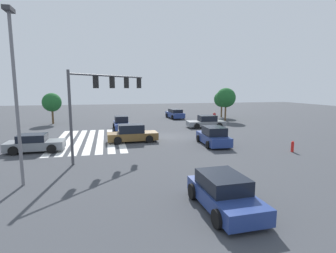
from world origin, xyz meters
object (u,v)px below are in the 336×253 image
at_px(car_2, 121,124).
at_px(traffic_signal_mast, 103,92).
at_px(tree_corner_c, 222,99).
at_px(car_1, 35,143).
at_px(car_3, 132,134).
at_px(fire_hydrant, 292,146).
at_px(car_6, 224,193).
at_px(street_light_pole_a, 15,84).
at_px(car_0, 213,136).
at_px(pedestrian, 214,117).
at_px(tree_corner_a, 52,102).
at_px(car_4, 206,122).
at_px(car_5, 175,114).
at_px(tree_corner_b, 226,98).

bearing_deg(car_2, traffic_signal_mast, -9.86).
relative_size(car_2, tree_corner_c, 0.98).
height_order(traffic_signal_mast, car_1, traffic_signal_mast).
relative_size(traffic_signal_mast, car_2, 1.42).
relative_size(car_3, fire_hydrant, 5.34).
height_order(car_6, tree_corner_c, tree_corner_c).
relative_size(car_2, street_light_pole_a, 0.49).
xyz_separation_m(car_1, tree_corner_c, (-19.27, 24.56, 2.37)).
height_order(car_0, pedestrian, pedestrian).
relative_size(street_light_pole_a, fire_hydrant, 10.08).
height_order(car_2, fire_hydrant, car_2).
height_order(car_0, tree_corner_a, tree_corner_a).
height_order(traffic_signal_mast, fire_hydrant, traffic_signal_mast).
xyz_separation_m(car_3, street_light_pole_a, (9.72, -6.50, 4.40)).
distance_m(car_4, car_6, 22.63).
bearing_deg(car_4, fire_hydrant, 100.60).
xyz_separation_m(car_4, street_light_pole_a, (16.54, -16.46, 4.45)).
relative_size(car_4, pedestrian, 2.93).
distance_m(traffic_signal_mast, fire_hydrant, 14.96).
bearing_deg(car_0, pedestrian, -20.18).
height_order(car_0, car_1, car_0).
distance_m(car_5, fire_hydrant, 24.41).
bearing_deg(tree_corner_c, tree_corner_a, -84.72).
height_order(traffic_signal_mast, car_4, traffic_signal_mast).
bearing_deg(fire_hydrant, car_2, -139.19).
bearing_deg(car_5, tree_corner_c, -96.21).
xyz_separation_m(car_2, car_6, (22.01, 2.92, -0.04)).
relative_size(car_0, tree_corner_b, 0.92).
xyz_separation_m(traffic_signal_mast, car_4, (-11.28, 12.36, -3.95)).
height_order(car_0, car_5, car_0).
bearing_deg(car_6, street_light_pole_a, -119.82).
bearing_deg(fire_hydrant, street_light_pole_a, -80.78).
distance_m(tree_corner_b, tree_corner_c, 4.95).
bearing_deg(tree_corner_a, fire_hydrant, 44.67).
relative_size(car_3, tree_corner_b, 0.93).
relative_size(car_6, tree_corner_b, 0.85).
bearing_deg(tree_corner_a, street_light_pole_a, 7.02).
bearing_deg(car_0, car_5, -2.04).
relative_size(car_5, fire_hydrant, 5.70).
xyz_separation_m(car_6, pedestrian, (-24.60, 10.09, 0.23)).
height_order(car_5, tree_corner_a, tree_corner_a).
bearing_deg(traffic_signal_mast, car_1, 110.84).
bearing_deg(car_4, car_5, -80.16).
bearing_deg(traffic_signal_mast, fire_hydrant, -54.18).
distance_m(car_6, pedestrian, 26.58).
height_order(car_0, car_4, car_0).
relative_size(traffic_signal_mast, car_5, 1.23).
bearing_deg(car_3, car_2, 92.93).
bearing_deg(street_light_pole_a, car_4, 135.14).
distance_m(car_2, car_5, 13.57).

